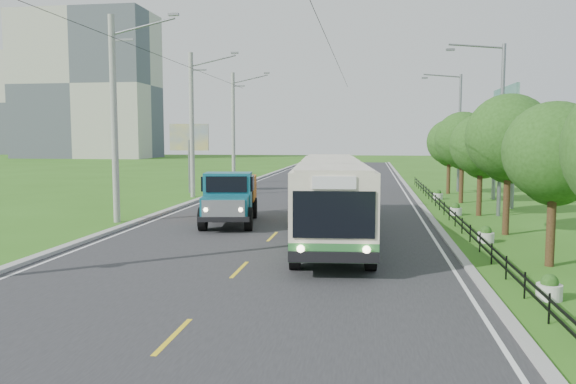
% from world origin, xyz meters
% --- Properties ---
extents(ground, '(240.00, 240.00, 0.00)m').
position_xyz_m(ground, '(0.00, 0.00, 0.00)').
color(ground, '#306517').
rests_on(ground, ground).
extents(road, '(14.00, 120.00, 0.02)m').
position_xyz_m(road, '(0.00, 20.00, 0.01)').
color(road, '#28282B').
rests_on(road, ground).
extents(curb_left, '(0.40, 120.00, 0.15)m').
position_xyz_m(curb_left, '(-7.20, 20.00, 0.07)').
color(curb_left, '#9E9E99').
rests_on(curb_left, ground).
extents(curb_right, '(0.30, 120.00, 0.10)m').
position_xyz_m(curb_right, '(7.15, 20.00, 0.05)').
color(curb_right, '#9E9E99').
rests_on(curb_right, ground).
extents(edge_line_left, '(0.12, 120.00, 0.00)m').
position_xyz_m(edge_line_left, '(-6.65, 20.00, 0.02)').
color(edge_line_left, silver).
rests_on(edge_line_left, road).
extents(edge_line_right, '(0.12, 120.00, 0.00)m').
position_xyz_m(edge_line_right, '(6.65, 20.00, 0.02)').
color(edge_line_right, silver).
rests_on(edge_line_right, road).
extents(centre_dash, '(0.12, 2.20, 0.00)m').
position_xyz_m(centre_dash, '(0.00, 0.00, 0.02)').
color(centre_dash, yellow).
rests_on(centre_dash, road).
extents(railing_right, '(0.04, 40.00, 0.60)m').
position_xyz_m(railing_right, '(8.00, 14.00, 0.30)').
color(railing_right, black).
rests_on(railing_right, ground).
extents(pole_near, '(3.51, 0.32, 10.00)m').
position_xyz_m(pole_near, '(-8.26, 9.00, 5.09)').
color(pole_near, gray).
rests_on(pole_near, ground).
extents(pole_mid, '(3.51, 0.32, 10.00)m').
position_xyz_m(pole_mid, '(-8.26, 21.00, 5.09)').
color(pole_mid, gray).
rests_on(pole_mid, ground).
extents(pole_far, '(3.51, 0.32, 10.00)m').
position_xyz_m(pole_far, '(-8.26, 33.00, 5.09)').
color(pole_far, gray).
rests_on(pole_far, ground).
extents(tree_second, '(3.18, 3.26, 5.30)m').
position_xyz_m(tree_second, '(9.86, 2.14, 3.52)').
color(tree_second, '#382314').
rests_on(tree_second, ground).
extents(tree_third, '(3.60, 3.62, 6.00)m').
position_xyz_m(tree_third, '(9.86, 8.14, 3.99)').
color(tree_third, '#382314').
rests_on(tree_third, ground).
extents(tree_fourth, '(3.24, 3.31, 5.40)m').
position_xyz_m(tree_fourth, '(9.86, 14.14, 3.59)').
color(tree_fourth, '#382314').
rests_on(tree_fourth, ground).
extents(tree_fifth, '(3.48, 3.52, 5.80)m').
position_xyz_m(tree_fifth, '(9.86, 20.14, 3.85)').
color(tree_fifth, '#382314').
rests_on(tree_fifth, ground).
extents(tree_back, '(3.30, 3.36, 5.50)m').
position_xyz_m(tree_back, '(9.86, 26.14, 3.65)').
color(tree_back, '#382314').
rests_on(tree_back, ground).
extents(streetlight_mid, '(3.02, 0.20, 9.07)m').
position_xyz_m(streetlight_mid, '(10.64, 14.00, 4.90)').
color(streetlight_mid, slate).
rests_on(streetlight_mid, ground).
extents(streetlight_far, '(3.02, 0.20, 9.07)m').
position_xyz_m(streetlight_far, '(10.64, 28.00, 4.90)').
color(streetlight_far, slate).
rests_on(streetlight_far, ground).
extents(planter_front, '(0.64, 0.64, 0.67)m').
position_xyz_m(planter_front, '(8.60, -2.00, 0.29)').
color(planter_front, silver).
rests_on(planter_front, ground).
extents(planter_near, '(0.64, 0.64, 0.67)m').
position_xyz_m(planter_near, '(8.60, 6.00, 0.29)').
color(planter_near, silver).
rests_on(planter_near, ground).
extents(planter_mid, '(0.64, 0.64, 0.67)m').
position_xyz_m(planter_mid, '(8.60, 14.00, 0.29)').
color(planter_mid, silver).
rests_on(planter_mid, ground).
extents(planter_far, '(0.64, 0.64, 0.67)m').
position_xyz_m(planter_far, '(8.60, 22.00, 0.29)').
color(planter_far, silver).
rests_on(planter_far, ground).
extents(billboard_left, '(3.00, 0.20, 5.20)m').
position_xyz_m(billboard_left, '(-9.50, 24.00, 3.87)').
color(billboard_left, slate).
rests_on(billboard_left, ground).
extents(billboard_right, '(0.24, 6.00, 7.30)m').
position_xyz_m(billboard_right, '(12.30, 20.00, 5.34)').
color(billboard_right, slate).
rests_on(billboard_right, ground).
extents(apartment_near, '(28.00, 14.00, 30.00)m').
position_xyz_m(apartment_near, '(-55.00, 95.00, 15.00)').
color(apartment_near, '#B7B2A3').
rests_on(apartment_near, ground).
extents(apartment_far, '(24.00, 14.00, 26.00)m').
position_xyz_m(apartment_far, '(-80.00, 120.00, 13.00)').
color(apartment_far, '#B7B2A3').
rests_on(apartment_far, ground).
extents(bus, '(3.90, 16.38, 3.13)m').
position_xyz_m(bus, '(2.36, 7.04, 1.88)').
color(bus, '#307A37').
rests_on(bus, ground).
extents(dump_truck, '(3.14, 6.29, 2.53)m').
position_xyz_m(dump_truck, '(-2.64, 9.29, 1.43)').
color(dump_truck, '#136174').
rests_on(dump_truck, ground).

